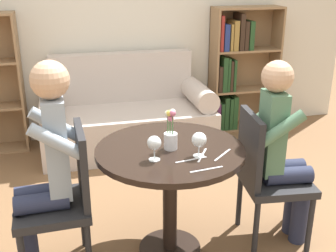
# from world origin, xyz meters

# --- Properties ---
(ground_plane) EXTENTS (16.00, 16.00, 0.00)m
(ground_plane) POSITION_xyz_m (0.00, 0.00, 0.00)
(ground_plane) COLOR brown
(back_wall) EXTENTS (5.20, 0.05, 2.70)m
(back_wall) POSITION_xyz_m (0.00, 2.19, 1.35)
(back_wall) COLOR silver
(back_wall) RESTS_ON ground_plane
(round_table) EXTENTS (0.89, 0.89, 0.73)m
(round_table) POSITION_xyz_m (0.00, 0.00, 0.58)
(round_table) COLOR black
(round_table) RESTS_ON ground_plane
(couch) EXTENTS (1.67, 0.80, 0.92)m
(couch) POSITION_xyz_m (0.00, 1.76, 0.31)
(couch) COLOR beige
(couch) RESTS_ON ground_plane
(bookshelf_right) EXTENTS (0.74, 0.28, 1.35)m
(bookshelf_right) POSITION_xyz_m (1.26, 2.02, 0.68)
(bookshelf_right) COLOR #93704C
(bookshelf_right) RESTS_ON ground_plane
(chair_left) EXTENTS (0.43, 0.43, 0.90)m
(chair_left) POSITION_xyz_m (-0.63, 0.01, 0.49)
(chair_left) COLOR #232326
(chair_left) RESTS_ON ground_plane
(chair_right) EXTENTS (0.46, 0.46, 0.90)m
(chair_right) POSITION_xyz_m (0.63, -0.02, 0.49)
(chair_right) COLOR #232326
(chair_right) RESTS_ON ground_plane
(person_left) EXTENTS (0.43, 0.35, 1.29)m
(person_left) POSITION_xyz_m (-0.72, 0.00, 0.69)
(person_left) COLOR #282D47
(person_left) RESTS_ON ground_plane
(person_right) EXTENTS (0.44, 0.37, 1.23)m
(person_right) POSITION_xyz_m (0.72, -0.03, 0.65)
(person_right) COLOR #282D47
(person_right) RESTS_ON ground_plane
(wine_glass_left) EXTENTS (0.08, 0.08, 0.14)m
(wine_glass_left) POSITION_xyz_m (-0.13, -0.14, 0.83)
(wine_glass_left) COLOR white
(wine_glass_left) RESTS_ON round_table
(wine_glass_right) EXTENTS (0.08, 0.08, 0.14)m
(wine_glass_right) POSITION_xyz_m (0.13, -0.15, 0.83)
(wine_glass_right) COLOR white
(wine_glass_right) RESTS_ON round_table
(flower_vase) EXTENTS (0.08, 0.08, 0.25)m
(flower_vase) POSITION_xyz_m (-0.00, -0.01, 0.83)
(flower_vase) COLOR silver
(flower_vase) RESTS_ON round_table
(knife_left_setting) EXTENTS (0.11, 0.17, 0.00)m
(knife_left_setting) POSITION_xyz_m (0.15, -0.15, 0.73)
(knife_left_setting) COLOR silver
(knife_left_setting) RESTS_ON round_table
(fork_left_setting) EXTENTS (0.19, 0.03, 0.00)m
(fork_left_setting) POSITION_xyz_m (0.12, -0.32, 0.73)
(fork_left_setting) COLOR silver
(fork_left_setting) RESTS_ON round_table
(knife_right_setting) EXTENTS (0.15, 0.14, 0.00)m
(knife_right_setting) POSITION_xyz_m (0.27, -0.17, 0.73)
(knife_right_setting) COLOR silver
(knife_right_setting) RESTS_ON round_table
(fork_right_setting) EXTENTS (0.19, 0.04, 0.00)m
(fork_right_setting) POSITION_xyz_m (0.07, -0.19, 0.73)
(fork_right_setting) COLOR silver
(fork_right_setting) RESTS_ON round_table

